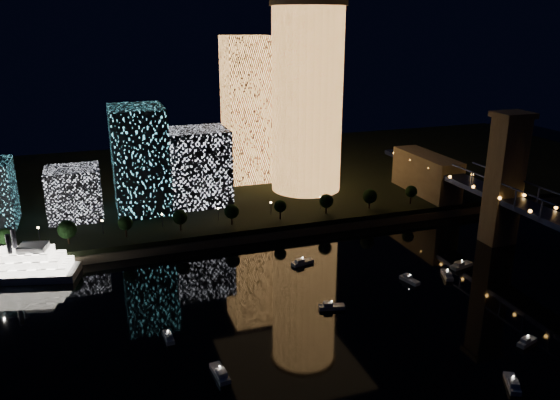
{
  "coord_description": "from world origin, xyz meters",
  "views": [
    {
      "loc": [
        -76.47,
        -107.1,
        81.09
      ],
      "look_at": [
        -21.34,
        55.0,
        24.55
      ],
      "focal_mm": 35.0,
      "sensor_mm": 36.0,
      "label": 1
    }
  ],
  "objects": [
    {
      "name": "ground",
      "position": [
        0.0,
        0.0,
        0.0
      ],
      "size": [
        520.0,
        520.0,
        0.0
      ],
      "primitive_type": "plane",
      "color": "black",
      "rests_on": "ground"
    },
    {
      "name": "far_bank",
      "position": [
        0.0,
        160.0,
        2.5
      ],
      "size": [
        420.0,
        160.0,
        5.0
      ],
      "primitive_type": "cube",
      "color": "black",
      "rests_on": "ground"
    },
    {
      "name": "seawall",
      "position": [
        0.0,
        82.0,
        1.5
      ],
      "size": [
        420.0,
        6.0,
        3.0
      ],
      "primitive_type": "cube",
      "color": "#6B5E4C",
      "rests_on": "ground"
    },
    {
      "name": "tower_cylindrical",
      "position": [
        15.07,
        124.01,
        47.16
      ],
      "size": [
        34.0,
        34.0,
        84.07
      ],
      "color": "#FFA751",
      "rests_on": "far_bank"
    },
    {
      "name": "tower_rectangular",
      "position": [
        -6.13,
        148.56,
        39.69
      ],
      "size": [
        21.8,
        21.8,
        69.38
      ],
      "primitive_type": "cube",
      "color": "#FFA751",
      "rests_on": "far_bank"
    },
    {
      "name": "midrise_blocks",
      "position": [
        -65.63,
        118.53,
        22.24
      ],
      "size": [
        103.57,
        28.15,
        43.31
      ],
      "color": "silver",
      "rests_on": "far_bank"
    },
    {
      "name": "motorboats",
      "position": [
        -5.03,
        12.08,
        0.81
      ],
      "size": [
        119.22,
        84.15,
        2.78
      ],
      "color": "silver",
      "rests_on": "ground"
    },
    {
      "name": "esplanade_trees",
      "position": [
        -33.78,
        88.0,
        10.46
      ],
      "size": [
        165.47,
        6.75,
        8.88
      ],
      "color": "black",
      "rests_on": "far_bank"
    },
    {
      "name": "street_lamps",
      "position": [
        -34.0,
        94.0,
        9.02
      ],
      "size": [
        132.7,
        0.7,
        5.65
      ],
      "color": "black",
      "rests_on": "far_bank"
    }
  ]
}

